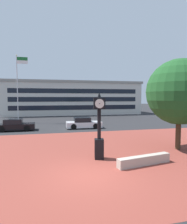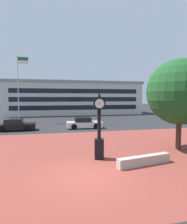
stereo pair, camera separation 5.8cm
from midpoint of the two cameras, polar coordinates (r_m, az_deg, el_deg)
The scene contains 9 objects.
ground_plane at distance 9.56m, azimuth -1.64°, elevation -17.88°, with size 200.00×200.00×0.00m, color #262628.
plaza_brick_paving at distance 12.97m, azimuth -5.04°, elevation -11.91°, with size 44.00×15.30×0.01m, color brown.
planter_wall at distance 11.12m, azimuth 14.38°, elevation -13.45°, with size 3.20×0.40×0.50m, color #ADA393.
street_clock at distance 11.47m, azimuth 1.51°, elevation -4.15°, with size 0.77×0.80×3.92m.
plaza_tree at distance 15.00m, azimuth 24.00°, elevation 4.94°, with size 4.83×4.50×6.24m.
car_street_near at distance 23.27m, azimuth -3.03°, elevation -3.30°, with size 4.20×2.10×1.28m.
car_street_mid at distance 23.15m, azimuth -21.92°, elevation -3.64°, with size 4.10×1.93×1.28m.
flagpole_primary at distance 30.39m, azimuth -21.06°, elevation 7.74°, with size 1.56×0.14×9.68m.
civic_building at distance 46.55m, azimuth -6.39°, elevation 4.08°, with size 28.96×14.82×7.08m.
Camera 1 is at (-1.85, -8.67, 3.59)m, focal length 31.46 mm.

